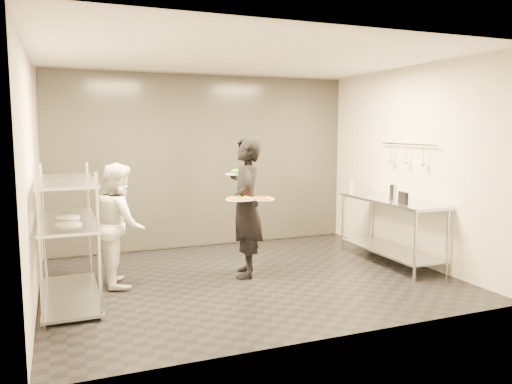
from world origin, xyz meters
name	(u,v)px	position (x,y,z in m)	size (l,w,h in m)	color
room_shell	(220,164)	(0.00, 1.18, 1.40)	(5.00, 4.00, 2.80)	black
pass_rack	(68,233)	(-2.15, 0.00, 0.77)	(0.60, 1.60, 1.50)	#B2B4B9
prep_counter	(391,219)	(2.18, 0.00, 0.63)	(0.60, 1.80, 0.92)	#B2B4B9
utensil_rail	(407,155)	(2.43, 0.00, 1.55)	(0.07, 1.20, 0.31)	#B2B4B9
waiter	(246,207)	(0.02, 0.15, 0.91)	(0.66, 0.43, 1.82)	black
chef	(120,224)	(-1.55, 0.39, 0.75)	(0.73, 0.57, 1.51)	white
pizza_plate_near	(240,199)	(-0.15, -0.08, 1.06)	(0.35, 0.35, 0.05)	silver
pizza_plate_far	(262,199)	(0.15, -0.08, 1.04)	(0.30, 0.30, 0.05)	silver
salad_plate	(236,173)	(-0.02, 0.41, 1.34)	(0.29, 0.29, 0.07)	silver
pos_monitor	(403,198)	(2.06, -0.41, 1.00)	(0.04, 0.22, 0.16)	black
bottle_green	(352,186)	(2.02, 0.80, 1.04)	(0.06, 0.06, 0.23)	gray
bottle_clear	(395,191)	(2.33, 0.14, 1.01)	(0.06, 0.06, 0.18)	gray
bottle_dark	(392,192)	(2.20, 0.02, 1.02)	(0.06, 0.06, 0.21)	black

